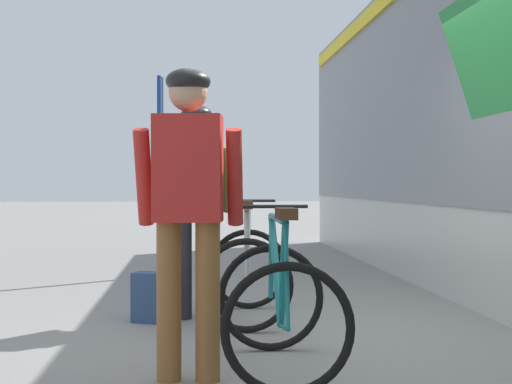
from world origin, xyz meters
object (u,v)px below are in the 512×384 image
object	(u,v)px
cyclist_far_in_olive	(197,191)
backpack_on_platform	(151,297)
bicycle_far_silver	(247,271)
bicycle_near_teal	(278,304)
platform_sign_post	(160,142)
cyclist_near_in_red	(188,194)

from	to	relation	value
cyclist_far_in_olive	backpack_on_platform	distance (m)	0.94
bicycle_far_silver	backpack_on_platform	world-z (taller)	bicycle_far_silver
bicycle_near_teal	bicycle_far_silver	size ratio (longest dim) A/B	0.96
cyclist_far_in_olive	backpack_on_platform	world-z (taller)	cyclist_far_in_olive
cyclist_far_in_olive	bicycle_near_teal	size ratio (longest dim) A/B	1.62
bicycle_far_silver	platform_sign_post	bearing A→B (deg)	106.29
bicycle_near_teal	bicycle_far_silver	distance (m)	1.60
bicycle_near_teal	bicycle_far_silver	world-z (taller)	same
cyclist_near_in_red	backpack_on_platform	bearing A→B (deg)	100.03
bicycle_near_teal	platform_sign_post	xyz separation A→B (m)	(-0.88, 4.42, 1.22)
backpack_on_platform	cyclist_far_in_olive	bearing A→B (deg)	38.03
cyclist_near_in_red	bicycle_near_teal	world-z (taller)	cyclist_near_in_red
cyclist_near_in_red	backpack_on_platform	size ratio (longest dim) A/B	4.40
backpack_on_platform	platform_sign_post	distance (m)	3.18
cyclist_near_in_red	platform_sign_post	size ratio (longest dim) A/B	0.73
cyclist_near_in_red	bicycle_far_silver	distance (m)	1.91
cyclist_far_in_olive	platform_sign_post	xyz separation A→B (m)	(-0.41, 2.73, 0.57)
backpack_on_platform	cyclist_near_in_red	bearing A→B (deg)	-58.71
backpack_on_platform	bicycle_far_silver	bearing A→B (deg)	22.58
cyclist_far_in_olive	bicycle_far_silver	bearing A→B (deg)	-12.64
bicycle_far_silver	platform_sign_post	distance (m)	3.19
backpack_on_platform	platform_sign_post	bearing A→B (deg)	112.20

